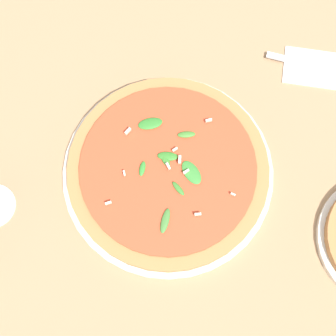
# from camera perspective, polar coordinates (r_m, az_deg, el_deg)

# --- Properties ---
(ground_plane) EXTENTS (6.00, 6.00, 0.00)m
(ground_plane) POSITION_cam_1_polar(r_m,az_deg,el_deg) (0.81, 1.93, -2.28)
(ground_plane) COLOR #9E7A56
(pizza_arugula_main) EXTENTS (0.36, 0.36, 0.05)m
(pizza_arugula_main) POSITION_cam_1_polar(r_m,az_deg,el_deg) (0.80, 0.00, -0.28)
(pizza_arugula_main) COLOR silver
(pizza_arugula_main) RESTS_ON ground_plane
(napkin) EXTENTS (0.12, 0.08, 0.01)m
(napkin) POSITION_cam_1_polar(r_m,az_deg,el_deg) (0.94, 17.57, 11.54)
(napkin) COLOR white
(napkin) RESTS_ON ground_plane
(fork) EXTENTS (0.21, 0.04, 0.00)m
(fork) POSITION_cam_1_polar(r_m,az_deg,el_deg) (0.94, 18.11, 11.54)
(fork) COLOR silver
(fork) RESTS_ON ground_plane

